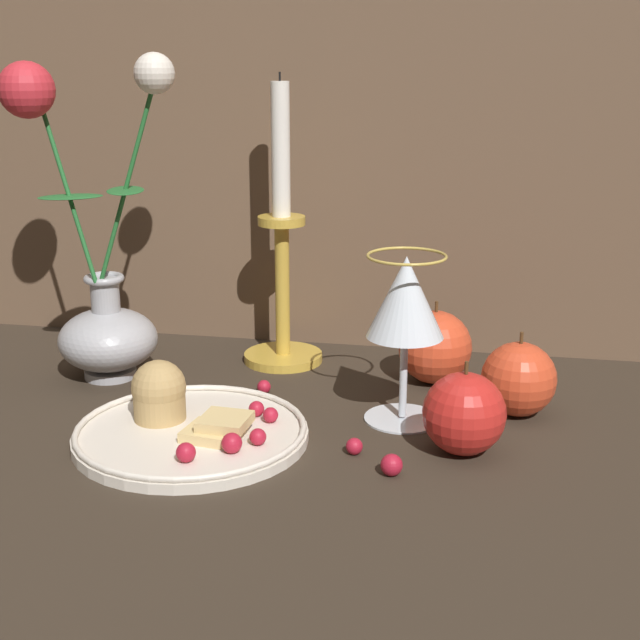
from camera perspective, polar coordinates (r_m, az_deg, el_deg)
ground_plane at (r=0.94m, az=-3.57°, el=-5.98°), size 2.40×2.40×0.00m
vase at (r=1.03m, az=-14.02°, el=2.34°), size 0.19×0.11×0.36m
plate_with_pastries at (r=0.88m, az=-8.59°, el=-6.57°), size 0.23×0.23×0.07m
wine_glass at (r=0.88m, az=5.49°, el=1.02°), size 0.08×0.08×0.17m
candlestick at (r=1.06m, az=-2.44°, el=3.34°), size 0.10×0.10×0.34m
apple_beside_vase at (r=0.94m, az=12.60°, el=-3.71°), size 0.08×0.08×0.09m
apple_near_glass at (r=1.02m, az=7.37°, el=-1.73°), size 0.08×0.08×0.10m
apple_at_table_edge at (r=0.84m, az=9.21°, el=-5.93°), size 0.08×0.08×0.09m
berry_near_plate at (r=0.99m, az=-3.61°, el=-4.29°), size 0.02×0.02×0.02m
berry_front_center at (r=0.84m, az=2.21°, el=-8.08°), size 0.02×0.02×0.02m
berry_by_glass_stem at (r=0.80m, az=4.61°, el=-9.23°), size 0.02×0.02×0.02m
berry_under_candlestick at (r=1.00m, az=-10.02°, el=-4.07°), size 0.02×0.02×0.02m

